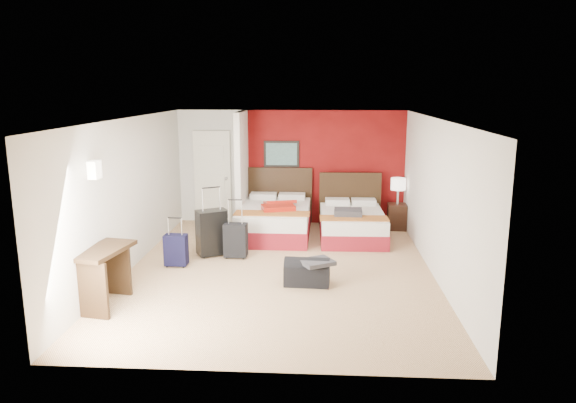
# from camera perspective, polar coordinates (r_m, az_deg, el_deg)

# --- Properties ---
(ground) EXTENTS (6.50, 6.50, 0.00)m
(ground) POSITION_cam_1_polar(r_m,az_deg,el_deg) (8.92, -0.88, -7.37)
(ground) COLOR tan
(ground) RESTS_ON ground
(room_walls) EXTENTS (5.02, 6.52, 2.50)m
(room_walls) POSITION_cam_1_polar(r_m,az_deg,el_deg) (10.16, -8.22, 2.26)
(room_walls) COLOR silver
(room_walls) RESTS_ON ground
(red_accent_panel) EXTENTS (3.50, 0.04, 2.50)m
(red_accent_panel) POSITION_cam_1_polar(r_m,az_deg,el_deg) (11.74, 3.96, 3.65)
(red_accent_panel) COLOR maroon
(red_accent_panel) RESTS_ON ground
(partition_wall) EXTENTS (0.12, 1.20, 2.50)m
(partition_wall) POSITION_cam_1_polar(r_m,az_deg,el_deg) (11.25, -4.98, 3.26)
(partition_wall) COLOR silver
(partition_wall) RESTS_ON ground
(entry_door) EXTENTS (0.82, 0.06, 2.05)m
(entry_door) POSITION_cam_1_polar(r_m,az_deg,el_deg) (11.99, -8.11, 2.65)
(entry_door) COLOR silver
(entry_door) RESTS_ON ground
(bed_left) EXTENTS (1.44, 2.04, 0.61)m
(bed_left) POSITION_cam_1_polar(r_m,az_deg,el_deg) (10.84, -1.45, -2.15)
(bed_left) COLOR silver
(bed_left) RESTS_ON ground
(bed_right) EXTENTS (1.30, 1.83, 0.54)m
(bed_right) POSITION_cam_1_polar(r_m,az_deg,el_deg) (10.73, 6.89, -2.56)
(bed_right) COLOR silver
(bed_right) RESTS_ON ground
(red_suitcase_open) EXTENTS (0.83, 1.00, 0.11)m
(red_suitcase_open) POSITION_cam_1_polar(r_m,az_deg,el_deg) (10.65, -0.97, -0.43)
(red_suitcase_open) COLOR #A11A0D
(red_suitcase_open) RESTS_ON bed_left
(jacket_bundle) EXTENTS (0.55, 0.45, 0.13)m
(jacket_bundle) POSITION_cam_1_polar(r_m,az_deg,el_deg) (10.36, 6.47, -1.18)
(jacket_bundle) COLOR #39393E
(jacket_bundle) RESTS_ON bed_right
(nightstand) EXTENTS (0.41, 0.41, 0.55)m
(nightstand) POSITION_cam_1_polar(r_m,az_deg,el_deg) (11.59, 11.61, -1.60)
(nightstand) COLOR black
(nightstand) RESTS_ON ground
(table_lamp) EXTENTS (0.39, 0.39, 0.56)m
(table_lamp) POSITION_cam_1_polar(r_m,az_deg,el_deg) (11.47, 11.73, 1.09)
(table_lamp) COLOR white
(table_lamp) RESTS_ON nightstand
(suitcase_black) EXTENTS (0.63, 0.56, 0.81)m
(suitcase_black) POSITION_cam_1_polar(r_m,az_deg,el_deg) (9.67, -8.12, -3.44)
(suitcase_black) COLOR black
(suitcase_black) RESTS_ON ground
(suitcase_charcoal) EXTENTS (0.42, 0.27, 0.59)m
(suitcase_charcoal) POSITION_cam_1_polar(r_m,az_deg,el_deg) (9.51, -5.64, -4.31)
(suitcase_charcoal) COLOR black
(suitcase_charcoal) RESTS_ON ground
(suitcase_navy) EXTENTS (0.38, 0.24, 0.52)m
(suitcase_navy) POSITION_cam_1_polar(r_m,az_deg,el_deg) (9.22, -11.93, -5.26)
(suitcase_navy) COLOR black
(suitcase_navy) RESTS_ON ground
(duffel_bag) EXTENTS (0.71, 0.41, 0.35)m
(duffel_bag) POSITION_cam_1_polar(r_m,az_deg,el_deg) (8.25, 2.06, -7.74)
(duffel_bag) COLOR black
(duffel_bag) RESTS_ON ground
(jacket_draped) EXTENTS (0.60, 0.58, 0.06)m
(jacket_draped) POSITION_cam_1_polar(r_m,az_deg,el_deg) (8.13, 3.12, -6.51)
(jacket_draped) COLOR #38373C
(jacket_draped) RESTS_ON duffel_bag
(desk) EXTENTS (0.66, 1.07, 0.83)m
(desk) POSITION_cam_1_polar(r_m,az_deg,el_deg) (7.83, -19.08, -7.68)
(desk) COLOR black
(desk) RESTS_ON ground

